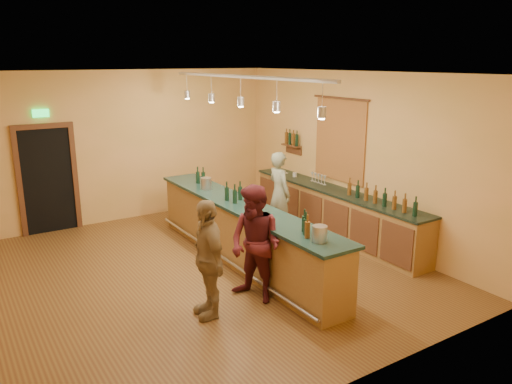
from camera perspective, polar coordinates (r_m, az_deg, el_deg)
floor at (r=8.42m, az=-5.88°, el=-8.98°), size 7.00×7.00×0.00m
ceiling at (r=7.71m, az=-6.53°, el=13.34°), size 6.50×7.00×0.02m
wall_back at (r=11.10m, az=-14.35°, el=5.12°), size 6.50×0.02×3.20m
wall_front at (r=5.15m, az=11.66°, el=-5.87°), size 6.50×0.02×3.20m
wall_right at (r=9.77m, az=11.15°, el=4.01°), size 0.02×7.00×3.20m
doorway at (r=10.77m, az=-22.73°, el=1.55°), size 1.15×0.09×2.48m
tapestry at (r=10.00m, az=9.56°, el=5.79°), size 0.03×1.40×1.60m
bottle_shelf at (r=11.13m, az=4.11°, el=5.91°), size 0.17×0.55×0.54m
back_counter at (r=9.97m, az=8.96°, el=-2.26°), size 0.60×4.55×1.27m
tasting_bar at (r=8.52m, az=-1.64°, el=-4.23°), size 0.73×5.10×1.38m
pendant_track at (r=8.06m, az=-1.77°, el=11.94°), size 0.11×4.60×0.50m
bartender at (r=9.90m, az=2.68°, el=-0.13°), size 0.42×0.62×1.66m
customer_a at (r=7.13m, az=-0.05°, el=-6.00°), size 0.88×1.00×1.71m
customer_b at (r=6.75m, az=-5.53°, el=-7.58°), size 0.55×1.02×1.65m
bar_stool at (r=10.65m, az=-5.15°, el=-0.84°), size 0.32×0.32×0.67m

